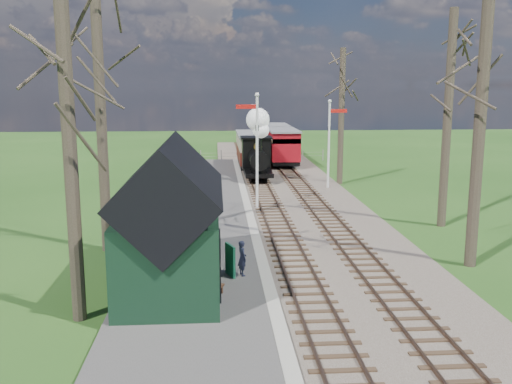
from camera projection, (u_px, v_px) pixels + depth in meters
ground at (328, 343)px, 14.82m from camera, size 140.00×140.00×0.00m
distant_hills at (247, 248)px, 81.03m from camera, size 114.40×48.00×22.02m
ballast_bed at (281, 189)px, 36.47m from camera, size 8.00×60.00×0.10m
track_near at (261, 188)px, 36.37m from camera, size 1.60×60.00×0.15m
track_far at (302, 188)px, 36.55m from camera, size 1.60×60.00×0.15m
platform at (204, 218)px, 28.29m from camera, size 5.00×44.00×0.20m
coping_strip at (250, 217)px, 28.45m from camera, size 0.40×44.00×0.21m
station_shed at (171, 224)px, 18.03m from camera, size 3.25×6.30×4.78m
semaphore_near at (256, 143)px, 29.79m from camera, size 1.22×0.24×6.22m
semaphore_far at (330, 137)px, 36.07m from camera, size 1.22×0.24×5.72m
bare_trees at (316, 119)px, 23.85m from camera, size 15.51×22.39×12.00m
fence_line at (252, 155)px, 50.04m from camera, size 12.60×0.08×1.00m
locomotive at (257, 149)px, 39.21m from camera, size 1.97×4.61×4.94m
coach at (252, 148)px, 45.27m from camera, size 2.30×7.90×2.42m
red_carriage_a at (283, 146)px, 46.73m from camera, size 2.35×5.81×2.47m
red_carriage_b at (276, 140)px, 52.12m from camera, size 2.35×5.81×2.47m
sign_board at (230, 260)px, 19.33m from camera, size 0.34×0.73×1.10m
bench at (205, 287)px, 17.17m from camera, size 1.01×1.63×0.90m
person at (242, 258)px, 19.36m from camera, size 0.41×0.51×1.22m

